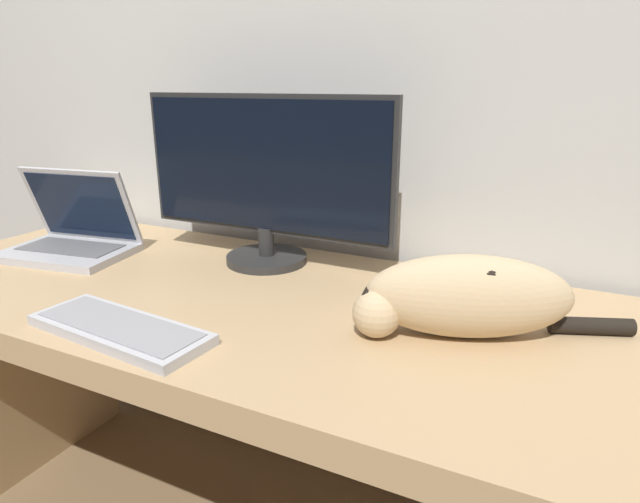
{
  "coord_description": "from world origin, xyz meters",
  "views": [
    {
      "loc": [
        0.63,
        -0.55,
        1.2
      ],
      "look_at": [
        0.2,
        0.33,
        0.89
      ],
      "focal_mm": 30.0,
      "sensor_mm": 36.0,
      "label": 1
    }
  ],
  "objects": [
    {
      "name": "laptop",
      "position": [
        -0.58,
        0.4,
        0.8
      ],
      "size": [
        0.35,
        0.27,
        0.23
      ],
      "rotation": [
        0.0,
        0.0,
        0.15
      ],
      "color": "#B7B7BC",
      "rests_on": "desk"
    },
    {
      "name": "desk",
      "position": [
        0.0,
        0.36,
        0.61
      ],
      "size": [
        1.78,
        0.73,
        0.76
      ],
      "color": "tan",
      "rests_on": "ground_plane"
    },
    {
      "name": "external_keyboard",
      "position": [
        -0.1,
        0.09,
        0.77
      ],
      "size": [
        0.38,
        0.16,
        0.02
      ],
      "rotation": [
        0.0,
        0.0,
        -0.09
      ],
      "color": "#BCBCC1",
      "rests_on": "desk"
    },
    {
      "name": "wall_back",
      "position": [
        0.0,
        0.79,
        1.3
      ],
      "size": [
        6.4,
        0.06,
        2.6
      ],
      "color": "silver",
      "rests_on": "ground_plane"
    },
    {
      "name": "monitor",
      "position": [
        -0.07,
        0.57,
        0.98
      ],
      "size": [
        0.69,
        0.21,
        0.42
      ],
      "color": "#282828",
      "rests_on": "desk"
    },
    {
      "name": "cat",
      "position": [
        0.47,
        0.37,
        0.84
      ],
      "size": [
        0.48,
        0.28,
        0.15
      ],
      "rotation": [
        0.0,
        0.0,
        0.38
      ],
      "color": "#D1B284",
      "rests_on": "desk"
    }
  ]
}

